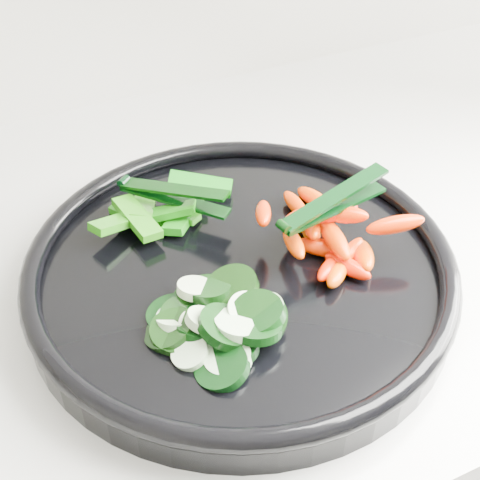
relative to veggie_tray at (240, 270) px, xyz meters
name	(u,v)px	position (x,y,z in m)	size (l,w,h in m)	color
counter	(311,446)	(0.15, 0.08, -0.48)	(2.02, 0.62, 0.93)	white
veggie_tray	(240,270)	(0.00, 0.00, 0.00)	(0.43, 0.43, 0.04)	black
cucumber_pile	(214,321)	(-0.05, -0.06, 0.01)	(0.12, 0.13, 0.04)	black
carrot_pile	(328,232)	(0.08, -0.01, 0.02)	(0.14, 0.15, 0.06)	red
pepper_pile	(161,209)	(-0.04, 0.10, 0.01)	(0.15, 0.10, 0.04)	#1C6A0A
tong_carrot	(331,204)	(0.08, -0.01, 0.05)	(0.11, 0.04, 0.02)	black
tong_pepper	(171,193)	(-0.03, 0.09, 0.03)	(0.08, 0.10, 0.02)	black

